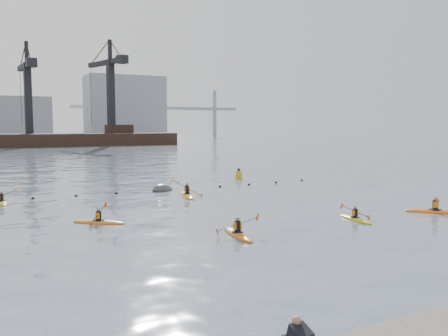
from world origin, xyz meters
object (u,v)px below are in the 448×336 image
at_px(kayaker_3, 187,195).
at_px(kayaker_4, 435,211).
at_px(kayaker_1, 355,218).
at_px(nav_buoy, 239,174).
at_px(kayaker_0, 238,233).
at_px(kayaker_2, 99,222).
at_px(kayaker_5, 2,202).
at_px(mooring_buoy, 163,190).

xyz_separation_m(kayaker_3, kayaker_4, (10.83, -13.11, -0.01)).
xyz_separation_m(kayaker_1, nav_buoy, (4.43, 21.24, 0.29)).
xyz_separation_m(kayaker_0, nav_buoy, (12.12, 21.45, 0.27)).
distance_m(kayaker_0, kayaker_1, 7.70).
bearing_deg(kayaker_2, kayaker_5, 62.52).
height_order(kayaker_2, mooring_buoy, kayaker_2).
height_order(kayaker_4, mooring_buoy, kayaker_4).
relative_size(kayaker_1, kayaker_4, 0.98).
bearing_deg(kayaker_1, kayaker_2, 161.96).
distance_m(kayaker_3, kayaker_5, 12.81).
relative_size(kayaker_1, kayaker_5, 0.97).
bearing_deg(nav_buoy, mooring_buoy, -153.34).
distance_m(kayaker_1, kayaker_4, 5.95).
bearing_deg(kayaker_3, kayaker_0, -90.71).
xyz_separation_m(kayaker_0, kayaker_1, (7.70, 0.21, -0.01)).
height_order(kayaker_2, kayaker_5, kayaker_2).
distance_m(kayaker_4, kayaker_5, 28.29).
bearing_deg(kayaker_1, kayaker_4, 0.57).
bearing_deg(kayaker_0, nav_buoy, 67.79).
relative_size(kayaker_3, mooring_buoy, 1.76).
bearing_deg(kayaker_0, mooring_buoy, 89.34).
relative_size(kayaker_4, mooring_buoy, 1.41).
bearing_deg(kayaker_0, kayaker_4, 5.77).
distance_m(kayaker_1, kayaker_3, 13.46).
height_order(kayaker_0, kayaker_2, kayaker_2).
bearing_deg(nav_buoy, kayaker_0, -119.48).
bearing_deg(nav_buoy, kayaker_3, -137.02).
bearing_deg(kayaker_0, kayaker_1, 8.83).
relative_size(kayaker_0, kayaker_5, 1.12).
height_order(kayaker_5, mooring_buoy, kayaker_5).
bearing_deg(kayaker_3, kayaker_2, -128.66).
distance_m(kayaker_2, kayaker_5, 10.61).
height_order(kayaker_2, kayaker_3, kayaker_3).
relative_size(kayaker_1, nav_buoy, 2.35).
bearing_deg(kayaker_5, nav_buoy, 11.38).
distance_m(kayaker_1, nav_buoy, 21.69).
relative_size(kayaker_5, nav_buoy, 2.42).
bearing_deg(kayaker_1, nav_buoy, 84.27).
xyz_separation_m(kayaker_0, kayaker_2, (-5.31, 6.02, -0.01)).
xyz_separation_m(kayaker_4, kayaker_5, (-23.30, 16.05, -0.02)).
relative_size(kayaker_1, mooring_buoy, 1.38).
relative_size(kayaker_5, mooring_buoy, 1.41).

